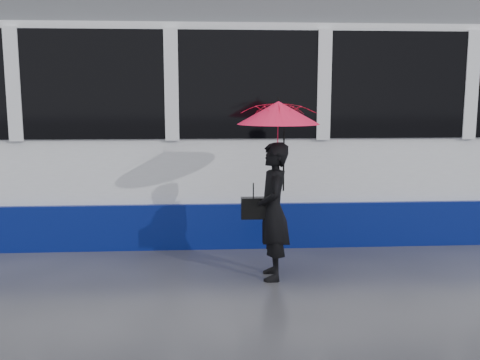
{
  "coord_description": "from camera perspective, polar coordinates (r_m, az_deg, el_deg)",
  "views": [
    {
      "loc": [
        0.22,
        -5.79,
        2.05
      ],
      "look_at": [
        0.6,
        0.27,
        1.1
      ],
      "focal_mm": 40.0,
      "sensor_mm": 36.0,
      "label": 1
    }
  ],
  "objects": [
    {
      "name": "ground",
      "position": [
        6.15,
        -5.5,
        -10.64
      ],
      "size": [
        90.0,
        90.0,
        0.0
      ],
      "primitive_type": "plane",
      "color": "#2B2B30",
      "rests_on": "ground"
    },
    {
      "name": "rails",
      "position": [
        8.54,
        -4.95,
        -4.97
      ],
      "size": [
        34.0,
        1.51,
        0.02
      ],
      "color": "#3F3D38",
      "rests_on": "ground"
    },
    {
      "name": "tram",
      "position": [
        8.55,
        10.37,
        5.97
      ],
      "size": [
        26.0,
        2.56,
        3.35
      ],
      "color": "white",
      "rests_on": "ground"
    },
    {
      "name": "woman",
      "position": [
        6.02,
        3.53,
        -3.36
      ],
      "size": [
        0.37,
        0.57,
        1.55
      ],
      "primitive_type": "imported",
      "rotation": [
        0.0,
        0.0,
        -1.57
      ],
      "color": "black",
      "rests_on": "ground"
    },
    {
      "name": "umbrella",
      "position": [
        5.9,
        4.1,
        5.46
      ],
      "size": [
        0.91,
        0.91,
        1.05
      ],
      "rotation": [
        0.0,
        0.0,
        -0.0
      ],
      "color": "#FF157E",
      "rests_on": "ground"
    },
    {
      "name": "handbag",
      "position": [
        6.01,
        1.42,
        -3.0
      ],
      "size": [
        0.28,
        0.12,
        0.42
      ],
      "rotation": [
        0.0,
        0.0,
        -0.0
      ],
      "color": "black",
      "rests_on": "ground"
    }
  ]
}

